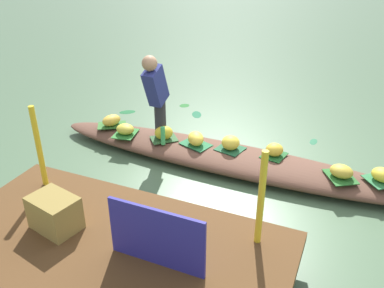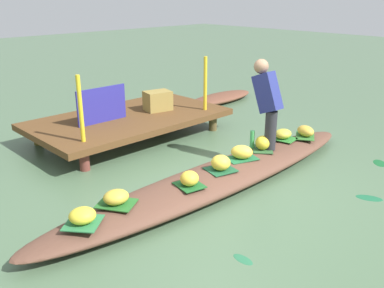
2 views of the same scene
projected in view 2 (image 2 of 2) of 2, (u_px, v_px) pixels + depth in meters
canal_water at (219, 186)px, 5.34m from camera, size 40.00×40.00×0.00m
dock_platform at (129, 119)px, 7.04m from camera, size 3.20×1.80×0.37m
vendor_boat at (219, 177)px, 5.30m from camera, size 5.25×0.91×0.25m
moored_boat at (220, 98)px, 9.36m from camera, size 1.92×0.65×0.18m
leaf_mat_0 at (117, 203)px, 4.38m from camera, size 0.45×0.48×0.01m
banana_bunch_0 at (116, 197)px, 4.35m from camera, size 0.31×0.28×0.15m
leaf_mat_1 at (283, 138)px, 6.31m from camera, size 0.35×0.42×0.01m
banana_bunch_1 at (283, 134)px, 6.29m from camera, size 0.30×0.26×0.15m
leaf_mat_2 at (83, 223)px, 4.01m from camera, size 0.46×0.46×0.01m
banana_bunch_2 at (82, 216)px, 3.99m from camera, size 0.33×0.32×0.16m
leaf_mat_3 at (221, 170)px, 5.21m from camera, size 0.40×0.38×0.01m
banana_bunch_3 at (221, 163)px, 5.18m from camera, size 0.26×0.26×0.19m
leaf_mat_4 at (189, 185)px, 4.79m from camera, size 0.33×0.37×0.01m
banana_bunch_4 at (189, 178)px, 4.77m from camera, size 0.31×0.31×0.17m
leaf_mat_5 at (305, 136)px, 6.42m from camera, size 0.50×0.45×0.01m
banana_bunch_5 at (306, 131)px, 6.39m from camera, size 0.29×0.35×0.16m
leaf_mat_6 at (262, 149)px, 5.89m from camera, size 0.44×0.44×0.01m
banana_bunch_6 at (263, 143)px, 5.85m from camera, size 0.32×0.31×0.19m
leaf_mat_7 at (242, 158)px, 5.56m from camera, size 0.47×0.39×0.01m
banana_bunch_7 at (242, 152)px, 5.53m from camera, size 0.34×0.36×0.18m
vendor_person at (267, 99)px, 5.72m from camera, size 0.20×0.45×1.23m
water_bottle at (252, 139)px, 5.90m from camera, size 0.06×0.06×0.26m
market_banner at (102, 105)px, 6.60m from camera, size 0.86×0.04×0.56m
railing_post_west at (81, 109)px, 5.68m from camera, size 0.06×0.06×0.93m
railing_post_east at (205, 84)px, 7.24m from camera, size 0.06×0.06×0.93m
produce_crate at (158, 101)px, 7.32m from camera, size 0.50×0.41×0.33m
drifting_plant_0 at (369, 198)px, 5.03m from camera, size 0.28×0.34×0.01m
drifting_plant_2 at (243, 259)px, 3.88m from camera, size 0.12×0.22×0.01m
drifting_plant_3 at (380, 163)px, 6.05m from camera, size 0.33×0.31×0.01m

